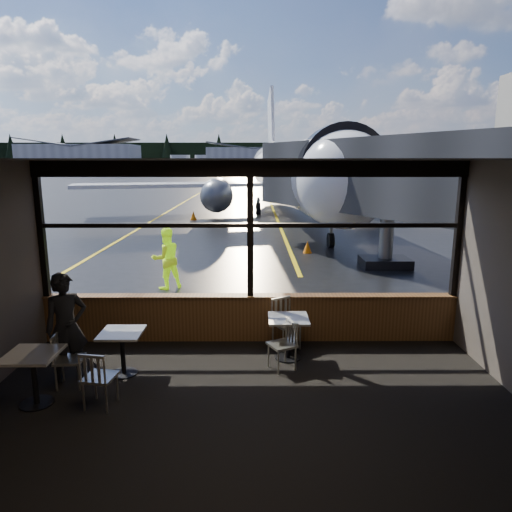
{
  "coord_description": "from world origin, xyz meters",
  "views": [
    {
      "loc": [
        0.07,
        -8.53,
        3.48
      ],
      "look_at": [
        0.11,
        1.0,
        1.5
      ],
      "focal_mm": 32.0,
      "sensor_mm": 36.0,
      "label": 1
    }
  ],
  "objects_px": {
    "chair_near_n": "(286,324)",
    "airliner": "(293,134)",
    "cafe_table_near": "(288,338)",
    "passenger": "(67,327)",
    "cone_nose": "(307,247)",
    "chair_mid_w": "(70,360)",
    "ground_crew": "(166,258)",
    "cafe_table_left": "(35,379)",
    "cone_wing": "(193,216)",
    "jet_bridge": "(369,192)",
    "chair_near_e": "(282,345)",
    "cafe_table_mid": "(123,353)",
    "chair_mid_s": "(100,378)"
  },
  "relations": [
    {
      "from": "chair_near_n",
      "to": "airliner",
      "type": "bearing_deg",
      "value": -123.51
    },
    {
      "from": "cafe_table_near",
      "to": "chair_near_n",
      "type": "distance_m",
      "value": 0.48
    },
    {
      "from": "passenger",
      "to": "cone_nose",
      "type": "xyz_separation_m",
      "value": [
        5.07,
        10.41,
        -0.65
      ]
    },
    {
      "from": "cafe_table_near",
      "to": "chair_near_n",
      "type": "xyz_separation_m",
      "value": [
        0.0,
        0.47,
        0.09
      ]
    },
    {
      "from": "chair_near_n",
      "to": "chair_mid_w",
      "type": "distance_m",
      "value": 3.8
    },
    {
      "from": "chair_near_n",
      "to": "ground_crew",
      "type": "distance_m",
      "value": 5.2
    },
    {
      "from": "ground_crew",
      "to": "chair_mid_w",
      "type": "bearing_deg",
      "value": 53.68
    },
    {
      "from": "cafe_table_left",
      "to": "cone_wing",
      "type": "relative_size",
      "value": 1.49
    },
    {
      "from": "chair_near_n",
      "to": "cone_wing",
      "type": "bearing_deg",
      "value": -106.08
    },
    {
      "from": "jet_bridge",
      "to": "passenger",
      "type": "distance_m",
      "value": 9.81
    },
    {
      "from": "cone_nose",
      "to": "jet_bridge",
      "type": "bearing_deg",
      "value": -66.1
    },
    {
      "from": "cafe_table_near",
      "to": "chair_near_e",
      "type": "bearing_deg",
      "value": -107.7
    },
    {
      "from": "passenger",
      "to": "cafe_table_near",
      "type": "bearing_deg",
      "value": -21.7
    },
    {
      "from": "chair_mid_w",
      "to": "cone_wing",
      "type": "relative_size",
      "value": 1.63
    },
    {
      "from": "cafe_table_mid",
      "to": "passenger",
      "type": "bearing_deg",
      "value": -168.93
    },
    {
      "from": "passenger",
      "to": "cone_nose",
      "type": "height_order",
      "value": "passenger"
    },
    {
      "from": "cafe_table_mid",
      "to": "cone_nose",
      "type": "xyz_separation_m",
      "value": [
        4.25,
        10.25,
        -0.14
      ]
    },
    {
      "from": "airliner",
      "to": "cafe_table_mid",
      "type": "relative_size",
      "value": 45.15
    },
    {
      "from": "jet_bridge",
      "to": "cone_wing",
      "type": "xyz_separation_m",
      "value": [
        -7.18,
        13.43,
        -2.28
      ]
    },
    {
      "from": "jet_bridge",
      "to": "cone_wing",
      "type": "relative_size",
      "value": 21.82
    },
    {
      "from": "chair_mid_w",
      "to": "cafe_table_near",
      "type": "bearing_deg",
      "value": 100.74
    },
    {
      "from": "jet_bridge",
      "to": "passenger",
      "type": "xyz_separation_m",
      "value": [
        -6.53,
        -7.13,
        -1.66
      ]
    },
    {
      "from": "cafe_table_mid",
      "to": "ground_crew",
      "type": "xyz_separation_m",
      "value": [
        -0.26,
        5.27,
        0.48
      ]
    },
    {
      "from": "chair_mid_w",
      "to": "cone_nose",
      "type": "distance_m",
      "value": 11.76
    },
    {
      "from": "cafe_table_left",
      "to": "ground_crew",
      "type": "relative_size",
      "value": 0.47
    },
    {
      "from": "chair_mid_s",
      "to": "passenger",
      "type": "height_order",
      "value": "passenger"
    },
    {
      "from": "chair_near_e",
      "to": "ground_crew",
      "type": "bearing_deg",
      "value": 2.27
    },
    {
      "from": "chair_mid_s",
      "to": "passenger",
      "type": "distance_m",
      "value": 1.24
    },
    {
      "from": "chair_near_n",
      "to": "cone_wing",
      "type": "relative_size",
      "value": 1.8
    },
    {
      "from": "chair_mid_s",
      "to": "chair_mid_w",
      "type": "bearing_deg",
      "value": 147.2
    },
    {
      "from": "cafe_table_near",
      "to": "chair_mid_w",
      "type": "xyz_separation_m",
      "value": [
        -3.5,
        -1.0,
        0.05
      ]
    },
    {
      "from": "chair_near_n",
      "to": "chair_mid_s",
      "type": "xyz_separation_m",
      "value": [
        -2.82,
        -2.08,
        -0.04
      ]
    },
    {
      "from": "jet_bridge",
      "to": "chair_near_n",
      "type": "xyz_separation_m",
      "value": [
        -2.92,
        -5.9,
        -2.07
      ]
    },
    {
      "from": "chair_near_n",
      "to": "chair_mid_s",
      "type": "relative_size",
      "value": 1.09
    },
    {
      "from": "cafe_table_near",
      "to": "cone_nose",
      "type": "relative_size",
      "value": 1.65
    },
    {
      "from": "cone_wing",
      "to": "airliner",
      "type": "bearing_deg",
      "value": 20.7
    },
    {
      "from": "cafe_table_left",
      "to": "chair_mid_w",
      "type": "bearing_deg",
      "value": 62.79
    },
    {
      "from": "airliner",
      "to": "ground_crew",
      "type": "relative_size",
      "value": 19.83
    },
    {
      "from": "chair_near_e",
      "to": "cone_wing",
      "type": "distance_m",
      "value": 20.64
    },
    {
      "from": "passenger",
      "to": "cafe_table_left",
      "type": "bearing_deg",
      "value": -136.21
    },
    {
      "from": "ground_crew",
      "to": "chair_mid_s",
      "type": "bearing_deg",
      "value": 60.27
    },
    {
      "from": "cafe_table_near",
      "to": "chair_mid_w",
      "type": "relative_size",
      "value": 0.89
    },
    {
      "from": "cafe_table_left",
      "to": "cone_wing",
      "type": "xyz_separation_m",
      "value": [
        -0.48,
        21.36,
        -0.13
      ]
    },
    {
      "from": "chair_mid_s",
      "to": "ground_crew",
      "type": "xyz_separation_m",
      "value": [
        -0.22,
        6.29,
        0.41
      ]
    },
    {
      "from": "ground_crew",
      "to": "cafe_table_left",
      "type": "bearing_deg",
      "value": 51.47
    },
    {
      "from": "cafe_table_left",
      "to": "cone_wing",
      "type": "distance_m",
      "value": 21.37
    },
    {
      "from": "cafe_table_left",
      "to": "chair_near_n",
      "type": "distance_m",
      "value": 4.3
    },
    {
      "from": "chair_mid_s",
      "to": "cone_wing",
      "type": "bearing_deg",
      "value": 103.09
    },
    {
      "from": "airliner",
      "to": "chair_near_e",
      "type": "distance_m",
      "value": 23.13
    },
    {
      "from": "cafe_table_left",
      "to": "chair_near_n",
      "type": "xyz_separation_m",
      "value": [
        3.79,
        2.03,
        0.08
      ]
    }
  ]
}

